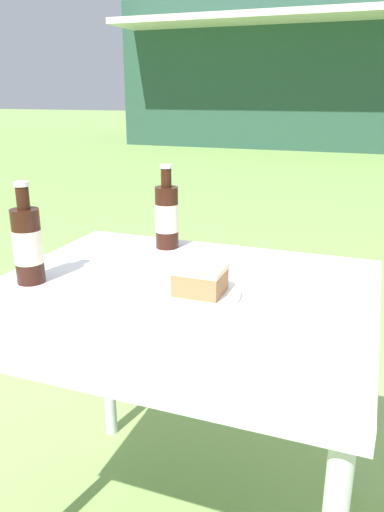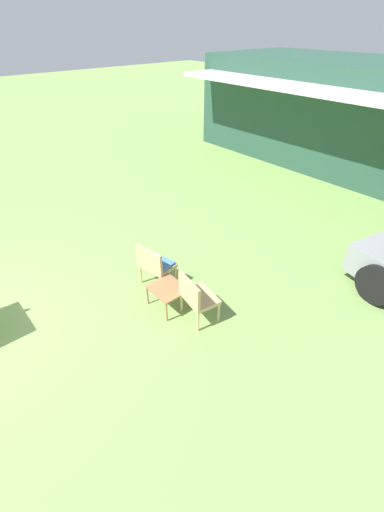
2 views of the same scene
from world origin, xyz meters
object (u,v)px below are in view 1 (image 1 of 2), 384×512
at_px(cake_on_plate, 194,286).
at_px(cola_bottle_near, 167,216).
at_px(patio_table, 177,319).
at_px(cola_bottle_far, 28,244).

xyz_separation_m(cake_on_plate, cola_bottle_near, (-0.20, 0.31, 0.07)).
bearing_deg(cake_on_plate, patio_table, 157.48).
bearing_deg(patio_table, cola_bottle_far, -167.68).
xyz_separation_m(patio_table, cola_bottle_near, (-0.15, 0.29, 0.17)).
bearing_deg(cola_bottle_near, cola_bottle_far, -117.64).
xyz_separation_m(cola_bottle_near, cola_bottle_far, (-0.19, -0.37, 0.00)).
bearing_deg(patio_table, cake_on_plate, -22.52).
distance_m(patio_table, cake_on_plate, 0.11).
xyz_separation_m(cake_on_plate, cola_bottle_far, (-0.39, -0.05, 0.07)).
relative_size(patio_table, cake_on_plate, 3.68).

